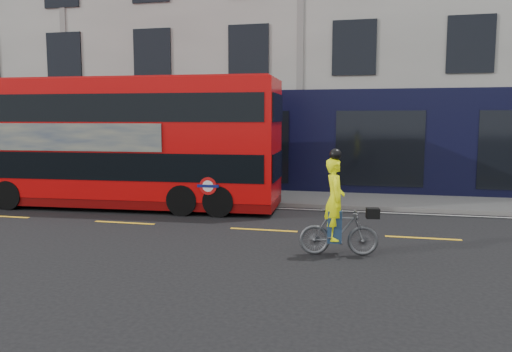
% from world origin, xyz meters
% --- Properties ---
extents(ground, '(120.00, 120.00, 0.00)m').
position_xyz_m(ground, '(0.00, 0.00, 0.00)').
color(ground, black).
rests_on(ground, ground).
extents(pavement, '(60.00, 3.00, 0.12)m').
position_xyz_m(pavement, '(0.00, 6.50, 0.06)').
color(pavement, slate).
rests_on(pavement, ground).
extents(kerb, '(60.00, 0.12, 0.13)m').
position_xyz_m(kerb, '(0.00, 5.00, 0.07)').
color(kerb, slate).
rests_on(kerb, ground).
extents(building_terrace, '(50.00, 10.07, 15.00)m').
position_xyz_m(building_terrace, '(0.00, 12.94, 7.49)').
color(building_terrace, beige).
rests_on(building_terrace, ground).
extents(road_edge_line, '(58.00, 0.10, 0.01)m').
position_xyz_m(road_edge_line, '(0.00, 4.70, 0.00)').
color(road_edge_line, silver).
rests_on(road_edge_line, ground).
extents(lane_dashes, '(58.00, 0.12, 0.01)m').
position_xyz_m(lane_dashes, '(0.00, 1.50, 0.00)').
color(lane_dashes, gold).
rests_on(lane_dashes, ground).
extents(bus, '(10.50, 2.89, 4.19)m').
position_xyz_m(bus, '(-5.25, 3.80, 2.15)').
color(bus, red).
rests_on(bus, ground).
extents(cyclist, '(1.73, 0.71, 2.30)m').
position_xyz_m(cyclist, '(2.04, -0.50, 0.78)').
color(cyclist, '#4F5155').
rests_on(cyclist, ground).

